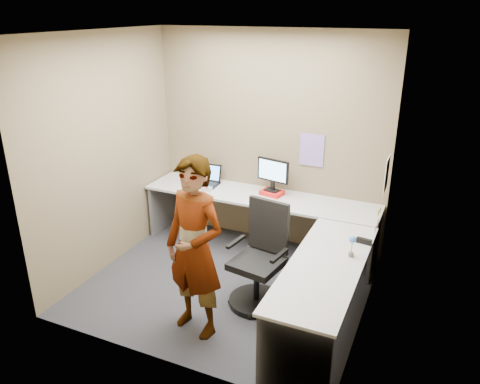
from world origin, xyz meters
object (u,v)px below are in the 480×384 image
at_px(monitor, 273,172).
at_px(person, 195,249).
at_px(desk, 276,231).
at_px(office_chair, 260,264).

relative_size(monitor, person, 0.24).
relative_size(desk, person, 1.71).
bearing_deg(person, desk, 85.15).
xyz_separation_m(desk, office_chair, (0.02, -0.50, -0.14)).
relative_size(monitor, office_chair, 0.39).
distance_m(monitor, office_chair, 1.37).
relative_size(desk, monitor, 7.01).
bearing_deg(office_chair, monitor, 114.34).
relative_size(office_chair, person, 0.62).
distance_m(desk, person, 1.25).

